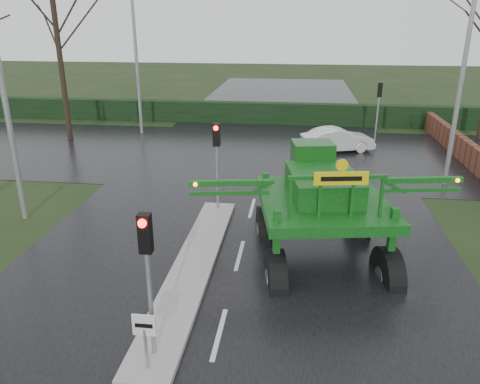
# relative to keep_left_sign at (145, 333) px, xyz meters

# --- Properties ---
(ground) EXTENTS (140.00, 140.00, 0.00)m
(ground) POSITION_rel_keep_left_sign_xyz_m (1.30, 1.50, -1.06)
(ground) COLOR black
(ground) RESTS_ON ground
(road_main) EXTENTS (14.00, 80.00, 0.02)m
(road_main) POSITION_rel_keep_left_sign_xyz_m (1.30, 11.50, -1.05)
(road_main) COLOR black
(road_main) RESTS_ON ground
(road_cross) EXTENTS (80.00, 12.00, 0.02)m
(road_cross) POSITION_rel_keep_left_sign_xyz_m (1.30, 17.50, -1.05)
(road_cross) COLOR black
(road_cross) RESTS_ON ground
(median_island) EXTENTS (1.20, 10.00, 0.16)m
(median_island) POSITION_rel_keep_left_sign_xyz_m (0.00, 4.50, -0.97)
(median_island) COLOR gray
(median_island) RESTS_ON ground
(hedge_row) EXTENTS (44.00, 0.90, 1.50)m
(hedge_row) POSITION_rel_keep_left_sign_xyz_m (1.30, 25.50, -0.31)
(hedge_row) COLOR black
(hedge_row) RESTS_ON ground
(brick_wall) EXTENTS (0.40, 20.00, 1.20)m
(brick_wall) POSITION_rel_keep_left_sign_xyz_m (11.80, 17.50, -0.46)
(brick_wall) COLOR #592D1E
(brick_wall) RESTS_ON ground
(keep_left_sign) EXTENTS (0.50, 0.07, 1.35)m
(keep_left_sign) POSITION_rel_keep_left_sign_xyz_m (0.00, 0.00, 0.00)
(keep_left_sign) COLOR gray
(keep_left_sign) RESTS_ON ground
(traffic_signal_near) EXTENTS (0.26, 0.33, 3.52)m
(traffic_signal_near) POSITION_rel_keep_left_sign_xyz_m (0.00, 0.49, 1.53)
(traffic_signal_near) COLOR gray
(traffic_signal_near) RESTS_ON ground
(traffic_signal_mid) EXTENTS (0.26, 0.33, 3.52)m
(traffic_signal_mid) POSITION_rel_keep_left_sign_xyz_m (0.00, 8.99, 1.53)
(traffic_signal_mid) COLOR gray
(traffic_signal_mid) RESTS_ON ground
(traffic_signal_far) EXTENTS (0.26, 0.33, 3.52)m
(traffic_signal_far) POSITION_rel_keep_left_sign_xyz_m (7.80, 21.51, 1.53)
(traffic_signal_far) COLOR gray
(traffic_signal_far) RESTS_ON ground
(street_light_left_near) EXTENTS (3.85, 0.30, 10.00)m
(street_light_left_near) POSITION_rel_keep_left_sign_xyz_m (-6.89, 7.50, 4.93)
(street_light_left_near) COLOR gray
(street_light_left_near) RESTS_ON ground
(street_light_right) EXTENTS (3.85, 0.30, 10.00)m
(street_light_right) POSITION_rel_keep_left_sign_xyz_m (9.49, 13.50, 4.93)
(street_light_right) COLOR gray
(street_light_right) RESTS_ON ground
(street_light_left_far) EXTENTS (3.85, 0.30, 10.00)m
(street_light_left_far) POSITION_rel_keep_left_sign_xyz_m (-6.89, 21.50, 4.93)
(street_light_left_far) COLOR gray
(street_light_left_far) RESTS_ON ground
(tree_left_far) EXTENTS (7.70, 7.70, 13.26)m
(tree_left_far) POSITION_rel_keep_left_sign_xyz_m (-11.20, 19.50, 6.09)
(tree_left_far) COLOR black
(tree_left_far) RESTS_ON ground
(crop_sprayer) EXTENTS (8.18, 5.71, 4.62)m
(crop_sprayer) POSITION_rel_keep_left_sign_xyz_m (2.48, 4.39, 1.13)
(crop_sprayer) COLOR black
(crop_sprayer) RESTS_ON ground
(white_sedan) EXTENTS (4.31, 2.59, 1.34)m
(white_sedan) POSITION_rel_keep_left_sign_xyz_m (5.26, 18.55, -1.06)
(white_sedan) COLOR silver
(white_sedan) RESTS_ON ground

